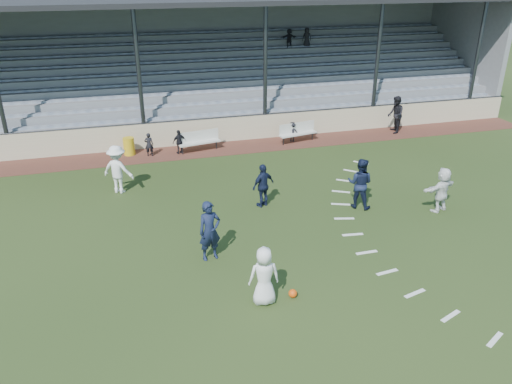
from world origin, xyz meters
TOP-DOWN VIEW (x-y plane):
  - ground at (0.00, 0.00)m, footprint 90.00×90.00m
  - cinder_track at (0.00, 10.50)m, footprint 34.00×2.00m
  - retaining_wall at (0.00, 11.55)m, footprint 34.00×0.18m
  - bench_left at (-0.58, 10.49)m, footprint 2.04×0.83m
  - bench_right at (4.35, 10.50)m, footprint 2.04×0.87m
  - trash_bin at (-3.80, 10.81)m, footprint 0.51×0.51m
  - football at (-0.10, -1.52)m, footprint 0.23×0.23m
  - player_white_lead at (-0.90, -1.53)m, footprint 0.84×0.58m
  - player_navy_lead at (-1.84, 0.97)m, footprint 0.76×0.57m
  - player_navy_mid at (4.00, 2.99)m, footprint 1.15×1.12m
  - player_white_wing at (-4.34, 6.65)m, footprint 1.42×1.24m
  - player_navy_wing at (0.69, 4.00)m, footprint 1.03×0.76m
  - player_white_back at (6.69, 1.95)m, footprint 1.60×0.93m
  - official at (9.75, 10.55)m, footprint 0.97×1.11m
  - sub_left_near at (-2.91, 10.40)m, footprint 0.44×0.33m
  - sub_left_far at (-1.52, 10.36)m, footprint 0.72×0.46m
  - sub_right at (4.12, 10.61)m, footprint 0.72×0.54m
  - grandstand at (0.00, 16.26)m, footprint 34.60×9.00m
  - penalty_arc at (4.12, 0.00)m, footprint 3.89×14.63m

SIDE VIEW (x-z plane):
  - ground at x=0.00m, z-range 0.00..0.00m
  - penalty_arc at x=4.12m, z-range 0.00..0.01m
  - cinder_track at x=0.00m, z-range 0.00..0.02m
  - football at x=-0.10m, z-range 0.00..0.23m
  - trash_bin at x=-3.80m, z-range 0.02..0.83m
  - sub_right at x=4.12m, z-range 0.02..1.01m
  - sub_left_near at x=-2.91m, z-range 0.02..1.12m
  - bench_left at x=-0.58m, z-range 0.11..1.06m
  - bench_right at x=4.35m, z-range 0.11..1.06m
  - sub_left_far at x=-1.52m, z-range 0.02..1.15m
  - retaining_wall at x=0.00m, z-range 0.00..1.20m
  - player_navy_wing at x=0.69m, z-range 0.00..1.63m
  - player_white_lead at x=-0.90m, z-range 0.00..1.63m
  - player_white_back at x=6.69m, z-range 0.00..1.64m
  - player_navy_lead at x=-1.84m, z-range 0.00..1.87m
  - player_navy_mid at x=4.00m, z-range 0.00..1.87m
  - player_white_wing at x=-4.34m, z-range 0.00..1.90m
  - official at x=9.75m, z-range 0.02..1.94m
  - grandstand at x=0.00m, z-range -1.10..5.51m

